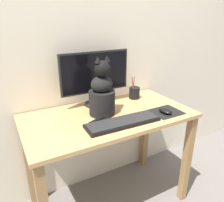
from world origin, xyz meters
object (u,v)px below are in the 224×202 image
Objects in this scene: computer_mouse_right at (165,111)px; keyboard at (123,122)px; cat at (102,94)px; pen_cup at (134,93)px; monitor at (95,76)px.

keyboard is at bearing 178.45° from computer_mouse_right.
pen_cup is at bearing 19.12° from cat.
monitor is 1.09× the size of keyboard.
pen_cup reaches higher than keyboard.
keyboard is 4.44× the size of computer_mouse_right.
pen_cup reaches higher than computer_mouse_right.
monitor is 1.32× the size of cat.
computer_mouse_right is at bearing -30.76° from cat.
computer_mouse_right is 0.27× the size of cat.
cat is at bearing 105.17° from keyboard.
pen_cup is at bearing 48.76° from keyboard.
computer_mouse_right is 0.34m from pen_cup.
monitor is 4.84× the size of computer_mouse_right.
cat is at bearing -157.90° from pen_cup.
cat reaches higher than keyboard.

